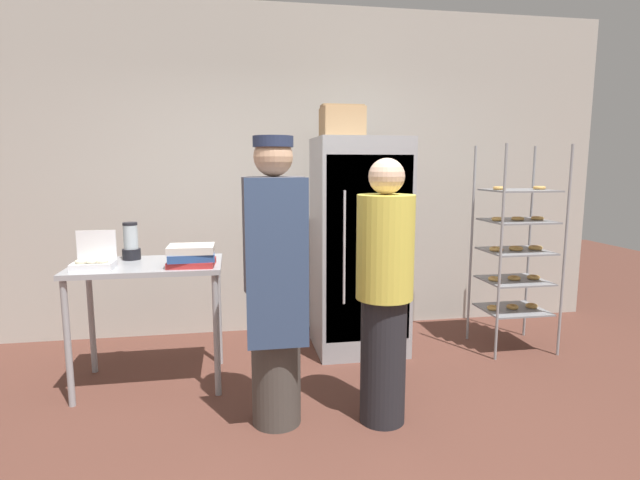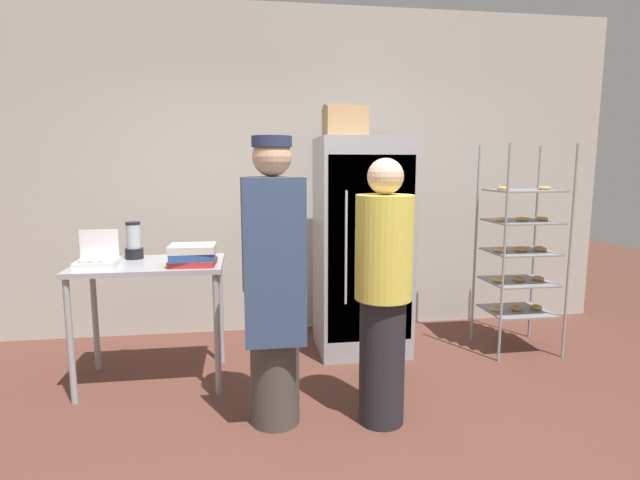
# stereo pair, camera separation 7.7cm
# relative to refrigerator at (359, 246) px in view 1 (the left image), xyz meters

# --- Properties ---
(ground_plane) EXTENTS (14.00, 14.00, 0.00)m
(ground_plane) POSITION_rel_refrigerator_xyz_m (-0.56, -1.58, -0.91)
(ground_plane) COLOR brown
(back_wall) EXTENTS (6.40, 0.12, 3.05)m
(back_wall) POSITION_rel_refrigerator_xyz_m (-0.56, 0.72, 0.61)
(back_wall) COLOR #B7B2A8
(back_wall) RESTS_ON ground_plane
(refrigerator) EXTENTS (0.76, 0.69, 1.82)m
(refrigerator) POSITION_rel_refrigerator_xyz_m (0.00, 0.00, 0.00)
(refrigerator) COLOR #9EA0A5
(refrigerator) RESTS_ON ground_plane
(baking_rack) EXTENTS (0.60, 0.53, 1.77)m
(baking_rack) POSITION_rel_refrigerator_xyz_m (1.34, -0.20, -0.05)
(baking_rack) COLOR #93969B
(baking_rack) RESTS_ON ground_plane
(prep_counter) EXTENTS (1.04, 0.65, 0.90)m
(prep_counter) POSITION_rel_refrigerator_xyz_m (-1.67, -0.42, -0.13)
(prep_counter) COLOR #9EA0A5
(prep_counter) RESTS_ON ground_plane
(donut_box) EXTENTS (0.26, 0.21, 0.25)m
(donut_box) POSITION_rel_refrigerator_xyz_m (-2.00, -0.56, 0.04)
(donut_box) COLOR white
(donut_box) RESTS_ON prep_counter
(blender_pitcher) EXTENTS (0.13, 0.13, 0.28)m
(blender_pitcher) POSITION_rel_refrigerator_xyz_m (-1.81, -0.25, 0.11)
(blender_pitcher) COLOR black
(blender_pitcher) RESTS_ON prep_counter
(binder_stack) EXTENTS (0.33, 0.28, 0.15)m
(binder_stack) POSITION_rel_refrigerator_xyz_m (-1.35, -0.57, 0.06)
(binder_stack) COLOR #B72D2D
(binder_stack) RESTS_ON prep_counter
(cardboard_storage_box) EXTENTS (0.35, 0.32, 0.27)m
(cardboard_storage_box) POSITION_rel_refrigerator_xyz_m (-0.14, 0.09, 1.04)
(cardboard_storage_box) COLOR tan
(cardboard_storage_box) RESTS_ON refrigerator
(person_baker) EXTENTS (0.37, 0.39, 1.77)m
(person_baker) POSITION_rel_refrigerator_xyz_m (-0.82, -1.16, 0.01)
(person_baker) COLOR #47423D
(person_baker) RESTS_ON ground_plane
(person_customer) EXTENTS (0.35, 0.35, 1.64)m
(person_customer) POSITION_rel_refrigerator_xyz_m (-0.16, -1.25, -0.08)
(person_customer) COLOR #232328
(person_customer) RESTS_ON ground_plane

